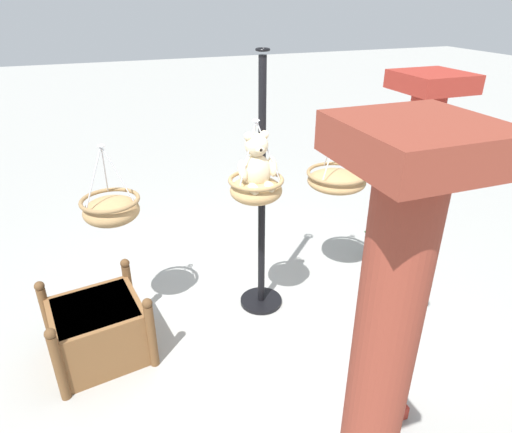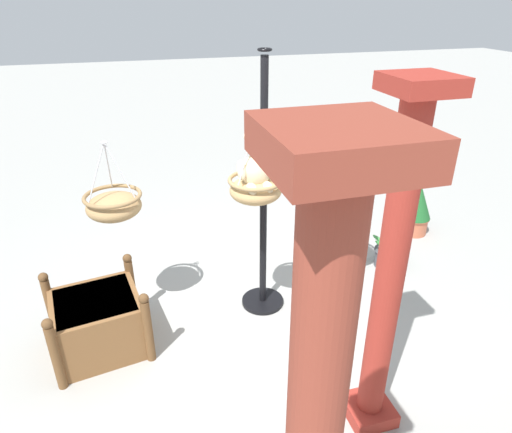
{
  "view_description": "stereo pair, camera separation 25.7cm",
  "coord_description": "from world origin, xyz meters",
  "views": [
    {
      "loc": [
        1.27,
        3.45,
        2.98
      ],
      "look_at": [
        0.01,
        0.04,
        1.15
      ],
      "focal_mm": 31.37,
      "sensor_mm": 36.0,
      "label": 1
    },
    {
      "loc": [
        1.03,
        3.53,
        2.98
      ],
      "look_at": [
        0.01,
        0.04,
        1.15
      ],
      "focal_mm": 31.37,
      "sensor_mm": 36.0,
      "label": 2
    }
  ],
  "objects": [
    {
      "name": "hanging_basket_with_teddy",
      "position": [
        0.03,
        0.09,
        1.45
      ],
      "size": [
        0.49,
        0.49,
        0.73
      ],
      "color": "tan"
    },
    {
      "name": "display_pole_central",
      "position": [
        -0.12,
        -0.16,
        0.81
      ],
      "size": [
        0.44,
        0.44,
        2.57
      ],
      "color": "black",
      "rests_on": "ground"
    },
    {
      "name": "potted_plant_bushy_green",
      "position": [
        -1.79,
        -0.44,
        0.15
      ],
      "size": [
        0.45,
        0.41,
        0.38
      ],
      "color": "#4C4C51",
      "rests_on": "ground"
    },
    {
      "name": "hanging_basket_right_low",
      "position": [
        1.24,
        -0.32,
        1.27
      ],
      "size": [
        0.52,
        0.52,
        0.72
      ],
      "color": "#A37F51"
    },
    {
      "name": "wooden_planter_box",
      "position": [
        1.51,
        0.05,
        0.29
      ],
      "size": [
        0.94,
        0.9,
        0.72
      ],
      "color": "brown",
      "rests_on": "ground"
    },
    {
      "name": "hanging_basket_left_high",
      "position": [
        -0.97,
        -0.25,
        1.27
      ],
      "size": [
        0.62,
        0.62,
        0.76
      ],
      "color": "#A37F51"
    },
    {
      "name": "potted_plant_flowering_red",
      "position": [
        -2.57,
        -1.09,
        0.38
      ],
      "size": [
        0.41,
        0.41,
        0.76
      ],
      "color": "#BC6042",
      "rests_on": "ground"
    },
    {
      "name": "greenhouse_pillar_far_back",
      "position": [
        -0.5,
        1.43,
        1.25
      ],
      "size": [
        0.37,
        0.37,
        2.59
      ],
      "color": "#9E2D23",
      "rests_on": "ground"
    },
    {
      "name": "teddy_bear",
      "position": [
        0.03,
        0.11,
        1.67
      ],
      "size": [
        0.35,
        0.3,
        0.51
      ],
      "color": "beige"
    },
    {
      "name": "ground_plane",
      "position": [
        0.0,
        0.0,
        0.0
      ],
      "size": [
        40.0,
        40.0,
        0.0
      ],
      "primitive_type": "plane",
      "color": "#9E9E99"
    }
  ]
}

